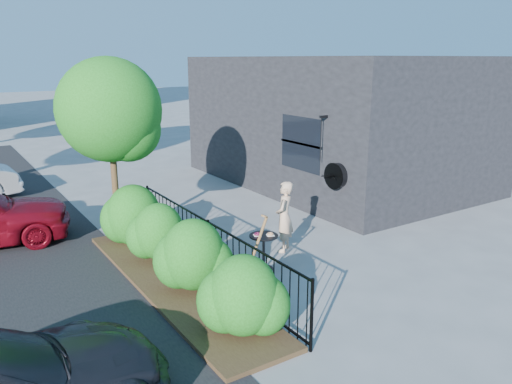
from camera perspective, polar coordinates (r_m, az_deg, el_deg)
ground at (r=10.25m, az=2.13°, el=-7.61°), size 120.00×120.00×0.00m
shop_building at (r=16.53m, az=8.88°, el=8.09°), size 6.22×9.00×4.00m
fence at (r=9.31m, az=-5.45°, el=-6.33°), size 0.05×6.05×1.10m
planting_bed at (r=9.24m, az=-9.27°, el=-10.15°), size 1.30×6.00×0.08m
shrubs at (r=9.11m, az=-9.12°, el=-6.02°), size 1.10×5.60×1.24m
patio_tree at (r=11.02m, az=-15.97°, el=8.32°), size 2.20×2.20×3.94m
cafe_table at (r=9.56m, az=0.88°, el=-6.17°), size 0.56×0.56×0.75m
woman at (r=10.43m, az=3.26°, el=-2.83°), size 0.65×0.63×1.50m
shovel at (r=8.50m, az=-0.42°, el=-7.88°), size 0.56×0.19×1.45m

